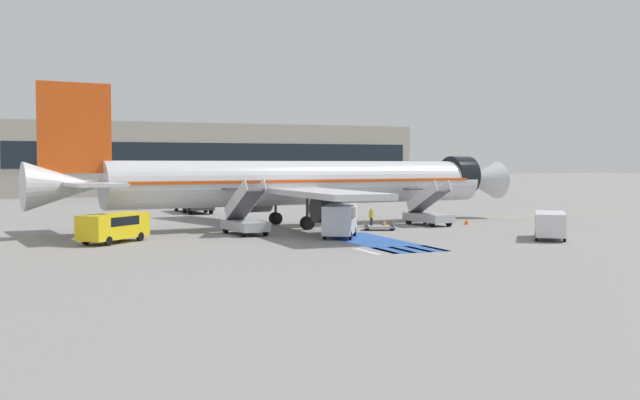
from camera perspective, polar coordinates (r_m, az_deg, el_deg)
name	(u,v)px	position (r m, az deg, el deg)	size (l,w,h in m)	color
ground_plane	(291,226)	(65.56, -2.19, -2.01)	(600.00, 600.00, 0.00)	gray
apron_leadline_yellow	(308,226)	(65.55, -0.93, -2.00)	(0.20, 79.39, 0.01)	gold
apron_stand_patch_blue	(377,242)	(52.58, 4.33, -3.19)	(4.13, 13.63, 0.01)	#2856A8
apron_walkway_bar_0	(367,251)	(46.81, 3.62, -3.93)	(0.44, 3.60, 0.01)	silver
apron_walkway_bar_1	(385,251)	(47.31, 4.94, -3.86)	(0.44, 3.60, 0.01)	silver
apron_walkway_bar_2	(402,250)	(47.84, 6.24, -3.79)	(0.44, 3.60, 0.01)	silver
apron_walkway_bar_3	(418,249)	(48.40, 7.51, -3.72)	(0.44, 3.60, 0.01)	silver
apron_walkway_bar_4	(435,248)	(48.98, 8.74, -3.66)	(0.44, 3.60, 0.01)	silver
airliner	(301,183)	(65.04, -1.44, 1.30)	(45.34, 32.92, 11.49)	silver
boarding_stairs_forward	(428,214)	(67.05, 8.24, -1.07)	(2.89, 5.46, 4.05)	#ADB2BA
boarding_stairs_aft	(245,221)	(57.99, -5.76, -1.61)	(2.89, 5.46, 4.38)	#ADB2BA
fuel_tanker	(193,198)	(84.96, -9.63, 0.14)	(3.04, 8.99, 3.22)	#38383D
service_van_0	(340,218)	(55.32, 1.53, -1.40)	(4.26, 5.46, 2.42)	silver
service_van_1	(114,225)	(53.59, -15.46, -1.87)	(5.30, 5.32, 2.02)	yellow
service_van_2	(550,223)	(56.70, 17.13, -1.68)	(4.88, 5.58, 1.94)	silver
baggage_cart	(379,227)	(61.78, 4.53, -2.07)	(2.96, 2.33, 0.87)	gray
ground_crew_0	(341,218)	(63.21, 1.64, -1.35)	(0.44, 0.25, 1.61)	#191E38
ground_crew_1	(371,216)	(65.27, 3.94, -1.23)	(0.29, 0.46, 1.59)	#2D2D33
ground_crew_2	(343,219)	(61.56, 1.74, -1.45)	(0.36, 0.48, 1.62)	black
traffic_cone_0	(467,221)	(68.69, 11.12, -1.60)	(0.51, 0.51, 0.56)	orange
traffic_cone_1	(384,223)	(64.97, 4.91, -1.79)	(0.54, 0.54, 0.60)	orange
terminal_building	(213,160)	(135.75, -8.14, 3.07)	(72.81, 12.10, 12.46)	#B2AD9E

